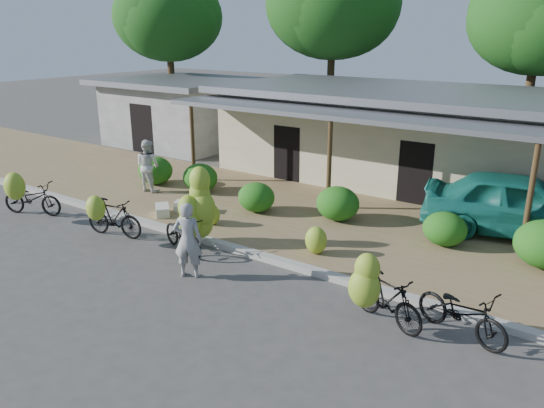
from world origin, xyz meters
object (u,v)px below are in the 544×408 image
Objects in this scene: vendor at (188,240)px; bystander at (148,166)px; tree_center_right at (536,16)px; sack_far at (162,210)px; sack_near at (189,206)px; tree_far_center at (331,2)px; teal_van at (520,205)px; bike_right at (381,294)px; bike_far_right at (462,312)px; tree_back_left at (167,15)px; bike_far_left at (29,196)px; bike_center at (192,218)px; bike_left at (111,216)px.

bystander reaches higher than vendor.
tree_center_right reaches higher than sack_far.
tree_center_right reaches higher than sack_near.
tree_far_center is 15.34m from teal_van.
sack_far is at bearing 95.66° from bike_right.
tree_far_center is 9.04m from tree_center_right.
bike_far_right is (11.14, -14.79, -6.14)m from tree_far_center.
tree_far_center is (8.00, 3.00, 0.53)m from tree_back_left.
tree_far_center is 19.14m from bike_right.
sack_near is 4.32m from vendor.
bike_far_right is at bearing -8.57° from sack_far.
tree_far_center is at bearing -26.55° from bike_far_left.
teal_van is (6.66, 5.46, 0.14)m from bike_center.
bike_center is (4.30, -14.57, -5.81)m from tree_far_center.
bike_center is at bearing -79.05° from vendor.
bystander reaches higher than bike_right.
tree_back_left is 20.58m from teal_van.
tree_center_right is (9.00, 0.50, -0.73)m from tree_far_center.
vendor is (6.82, -0.31, 0.27)m from bike_far_left.
bystander is (-0.22, -11.91, -5.63)m from tree_far_center.
bike_center reaches higher than sack_far.
tree_far_center reaches higher than bike_left.
sack_near is (-1.90, 1.85, -0.55)m from bike_center.
bike_right is at bearing -80.86° from bike_center.
tree_center_right is 4.06× the size of bike_far_right.
bike_center is (2.32, 0.69, 0.22)m from bike_left.
bike_right is at bearing -110.15° from bike_far_left.
bike_left is 7.81m from bike_right.
bike_far_left is 4.06m from sack_far.
tree_back_left is at bearing 136.92° from sack_near.
sack_far is at bearing -46.24° from tree_back_left.
tree_far_center is 14.42m from sack_near.
tree_center_right reaches higher than vendor.
teal_van reaches higher than bike_far_left.
sack_near is (2.40, -12.72, -6.36)m from tree_far_center.
sack_far is 0.15× the size of teal_van.
tree_center_right is at bearing -35.71° from bike_left.
tree_back_left reaches higher than bike_right.
bystander is at bearing 21.56° from bike_left.
tree_back_left is 23.17m from bike_far_right.
bike_far_left is 1.12× the size of bike_left.
teal_van is at bearing -33.70° from bike_center.
sack_near is at bearing 158.82° from bystander.
teal_van is at bearing 19.76° from bike_far_right.
tree_back_left is 15.56m from sack_far.
bike_left is at bearing 110.89° from bike_far_right.
sack_far is 2.75m from bystander.
tree_center_right reaches higher than bike_center.
bike_center is 1.21× the size of bystander.
teal_van is at bearing 25.55° from sack_far.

